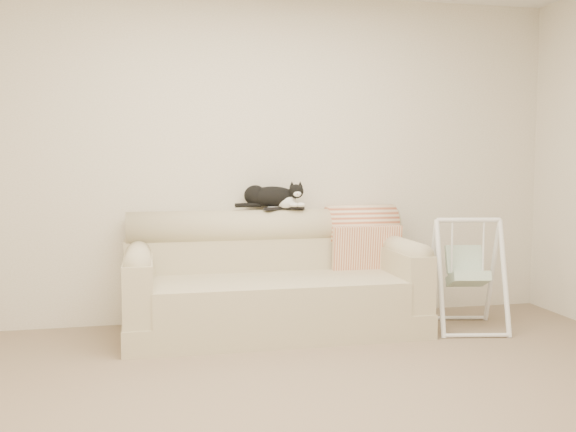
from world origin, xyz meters
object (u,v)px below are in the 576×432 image
at_px(sofa, 273,284).
at_px(tuxedo_cat, 272,196).
at_px(remote_a, 274,208).
at_px(remote_b, 294,208).
at_px(baby_swing, 467,273).

height_order(sofa, tuxedo_cat, tuxedo_cat).
bearing_deg(remote_a, tuxedo_cat, 103.87).
xyz_separation_m(remote_a, remote_b, (0.16, 0.01, -0.00)).
bearing_deg(baby_swing, tuxedo_cat, 159.05).
xyz_separation_m(remote_a, baby_swing, (1.40, -0.50, -0.48)).
relative_size(tuxedo_cat, baby_swing, 0.64).
relative_size(remote_a, tuxedo_cat, 0.32).
height_order(tuxedo_cat, baby_swing, tuxedo_cat).
bearing_deg(sofa, baby_swing, -11.08).
bearing_deg(tuxedo_cat, remote_a, -76.13).
relative_size(remote_a, remote_b, 1.02).
height_order(sofa, remote_b, remote_b).
xyz_separation_m(sofa, tuxedo_cat, (0.04, 0.25, 0.65)).
relative_size(remote_a, baby_swing, 0.21).
bearing_deg(remote_b, sofa, -132.71).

